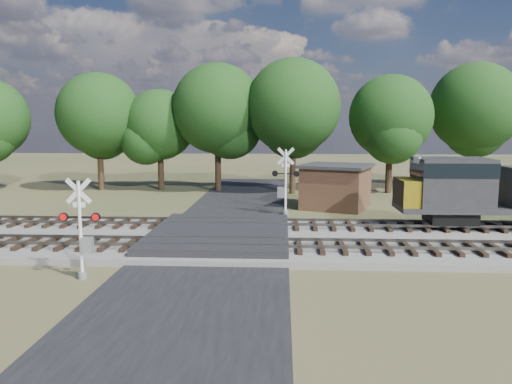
{
  "coord_description": "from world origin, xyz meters",
  "views": [
    {
      "loc": [
        3.22,
        -24.69,
        5.97
      ],
      "look_at": [
        1.77,
        2.0,
        2.38
      ],
      "focal_mm": 35.0,
      "sensor_mm": 36.0,
      "label": 1
    }
  ],
  "objects": [
    {
      "name": "track_far",
      "position": [
        3.12,
        3.0,
        0.41
      ],
      "size": [
        140.0,
        2.6,
        0.33
      ],
      "color": "black",
      "rests_on": "ballast_bed"
    },
    {
      "name": "ground",
      "position": [
        0.0,
        0.0,
        0.0
      ],
      "size": [
        160.0,
        160.0,
        0.0
      ],
      "primitive_type": "plane",
      "color": "#404826",
      "rests_on": "ground"
    },
    {
      "name": "road",
      "position": [
        0.0,
        0.0,
        0.04
      ],
      "size": [
        7.0,
        60.0,
        0.08
      ],
      "primitive_type": "cube",
      "color": "black",
      "rests_on": "ground"
    },
    {
      "name": "track_near",
      "position": [
        3.12,
        -2.0,
        0.41
      ],
      "size": [
        140.0,
        2.6,
        0.33
      ],
      "color": "black",
      "rests_on": "ballast_bed"
    },
    {
      "name": "ballast_bed",
      "position": [
        10.0,
        0.5,
        0.15
      ],
      "size": [
        140.0,
        10.0,
        0.3
      ],
      "primitive_type": "cube",
      "color": "gray",
      "rests_on": "ground"
    },
    {
      "name": "crossing_signal_near",
      "position": [
        -4.51,
        -6.19,
        1.66
      ],
      "size": [
        1.6,
        0.35,
        3.98
      ],
      "rotation": [
        0.0,
        0.0,
        0.03
      ],
      "color": "silver",
      "rests_on": "ground"
    },
    {
      "name": "equipment_shed",
      "position": [
        7.04,
        11.27,
        1.61
      ],
      "size": [
        6.02,
        6.02,
        3.18
      ],
      "rotation": [
        0.0,
        0.0,
        -0.36
      ],
      "color": "#49341F",
      "rests_on": "ground"
    },
    {
      "name": "crossing_panel",
      "position": [
        0.0,
        0.5,
        0.32
      ],
      "size": [
        7.0,
        9.0,
        0.62
      ],
      "primitive_type": "cube",
      "color": "#262628",
      "rests_on": "ground"
    },
    {
      "name": "treeline",
      "position": [
        7.01,
        20.58,
        6.88
      ],
      "size": [
        79.31,
        11.5,
        11.71
      ],
      "color": "black",
      "rests_on": "ground"
    },
    {
      "name": "crossing_signal_far",
      "position": [
        3.31,
        8.13,
        1.88
      ],
      "size": [
        1.82,
        0.44,
        4.53
      ],
      "rotation": [
        0.0,
        0.0,
        2.98
      ],
      "color": "silver",
      "rests_on": "ground"
    }
  ]
}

